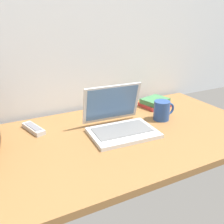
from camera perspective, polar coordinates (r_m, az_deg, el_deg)
desk at (r=1.16m, az=-2.33°, el=-6.62°), size 1.60×0.76×0.03m
laptop at (r=1.21m, az=1.63°, el=-2.30°), size 0.32×0.29×0.21m
coffee_mug at (r=1.36m, az=11.41°, el=0.42°), size 0.13×0.09×0.10m
remote_control_near at (r=1.28m, az=-17.54°, el=-3.62°), size 0.09×0.17×0.02m
book_stack at (r=1.56m, az=9.77°, el=2.15°), size 0.18×0.15×0.05m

